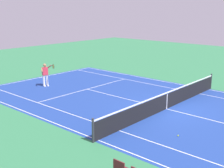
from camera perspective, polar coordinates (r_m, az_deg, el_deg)
The scene contains 6 objects.
ground_plane at distance 17.22m, azimuth 10.23°, elevation -4.66°, with size 60.00×60.00×0.00m, color #2D7247.
court_slab at distance 17.22m, azimuth 10.23°, elevation -4.65°, with size 24.20×11.40×0.00m, color navy.
court_line_markings at distance 17.22m, azimuth 10.23°, elevation -4.64°, with size 23.85×11.05×0.01m.
tennis_net at distance 17.07m, azimuth 10.30°, elevation -3.09°, with size 0.10×11.70×1.08m.
tennis_player_near at distance 22.13m, azimuth -12.46°, elevation 1.94°, with size 1.16×0.75×1.70m.
tennis_ball at distance 13.80m, azimuth 12.38°, elevation -9.48°, with size 0.07×0.07×0.07m, color #CCE01E.
Camera 1 is at (-8.34, 14.03, 5.49)m, focal length 48.41 mm.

